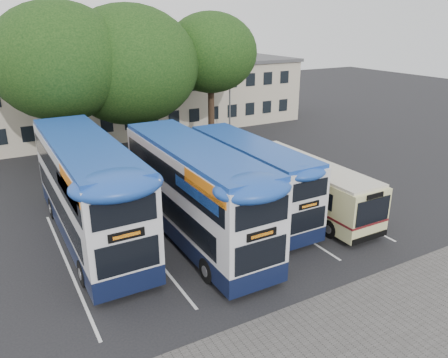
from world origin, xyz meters
name	(u,v)px	position (x,y,z in m)	size (l,w,h in m)	color
ground	(337,254)	(0.00, 0.00, 0.00)	(120.00, 120.00, 0.00)	black
paving_strip	(397,335)	(-2.00, -5.00, 0.01)	(40.00, 6.00, 0.01)	#595654
bay_lines	(211,229)	(-3.75, 5.00, 0.01)	(14.12, 11.00, 0.01)	silver
depot_building	(136,96)	(0.00, 26.99, 3.15)	(32.40, 8.40, 6.20)	#C1B69C
lamp_post	(230,80)	(6.00, 19.97, 5.08)	(0.25, 1.05, 9.06)	gray
tree_left	(60,62)	(-7.98, 17.37, 7.40)	(8.76, 8.76, 11.13)	black
tree_mid	(129,65)	(-3.33, 17.84, 6.92)	(9.63, 9.63, 11.02)	black
tree_right	(211,53)	(3.13, 17.99, 7.50)	(7.09, 7.09, 10.54)	black
bus_dd_left	(88,186)	(-9.17, 6.95, 2.68)	(2.83, 11.67, 4.86)	black
bus_dd_mid	(194,188)	(-4.86, 4.59, 2.56)	(2.70, 11.14, 4.64)	black
bus_dd_right	(250,175)	(-1.09, 5.68, 2.20)	(2.32, 9.57, 3.99)	black
bus_single	(306,183)	(1.86, 4.60, 1.57)	(2.36, 9.29, 2.77)	beige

